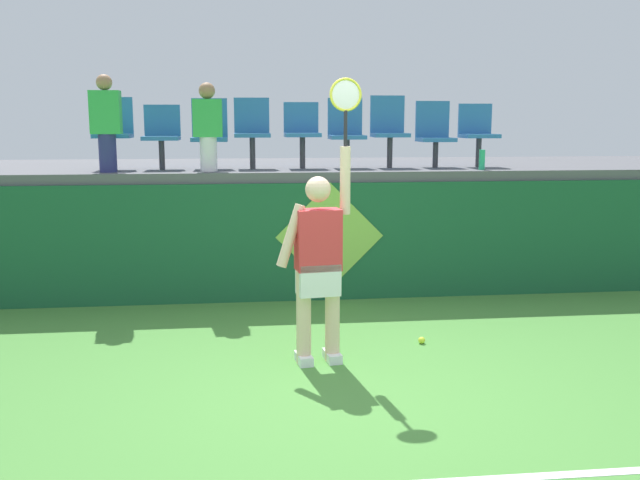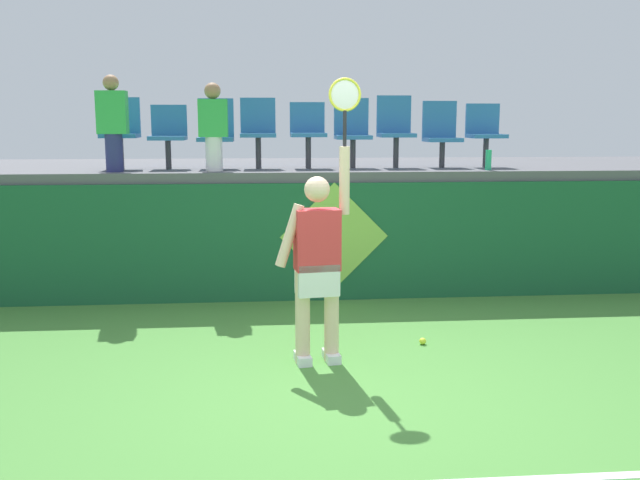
% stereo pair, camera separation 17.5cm
% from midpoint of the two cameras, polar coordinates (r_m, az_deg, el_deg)
% --- Properties ---
extents(ground_plane, '(40.00, 40.00, 0.00)m').
position_cam_midpoint_polar(ground_plane, '(5.60, 0.83, -12.41)').
color(ground_plane, '#478438').
extents(court_back_wall, '(13.92, 0.20, 1.39)m').
position_cam_midpoint_polar(court_back_wall, '(8.26, -1.77, -0.11)').
color(court_back_wall, '#195633').
rests_on(court_back_wall, ground_plane).
extents(spectator_platform, '(13.92, 3.09, 0.12)m').
position_cam_midpoint_polar(spectator_platform, '(9.65, -2.53, 5.84)').
color(spectator_platform, '#56565B').
rests_on(spectator_platform, court_back_wall).
extents(tennis_player, '(0.75, 0.31, 2.46)m').
position_cam_midpoint_polar(tennis_player, '(6.04, -0.93, -1.61)').
color(tennis_player, white).
rests_on(tennis_player, ground_plane).
extents(tennis_ball, '(0.07, 0.07, 0.07)m').
position_cam_midpoint_polar(tennis_ball, '(6.81, 7.56, -8.11)').
color(tennis_ball, '#D1E533').
rests_on(tennis_ball, ground_plane).
extents(water_bottle, '(0.07, 0.07, 0.24)m').
position_cam_midpoint_polar(water_bottle, '(8.76, 12.52, 6.41)').
color(water_bottle, '#26B272').
rests_on(water_bottle, spectator_platform).
extents(stadium_chair_0, '(0.44, 0.42, 0.88)m').
position_cam_midpoint_polar(stadium_chair_0, '(8.99, -17.03, 8.64)').
color(stadium_chair_0, '#38383D').
rests_on(stadium_chair_0, spectator_platform).
extents(stadium_chair_1, '(0.44, 0.42, 0.79)m').
position_cam_midpoint_polar(stadium_chair_1, '(8.90, -13.35, 8.50)').
color(stadium_chair_1, '#38383D').
rests_on(stadium_chair_1, spectator_platform).
extents(stadium_chair_2, '(0.44, 0.42, 0.87)m').
position_cam_midpoint_polar(stadium_chair_2, '(8.86, -9.57, 8.74)').
color(stadium_chair_2, '#38383D').
rests_on(stadium_chair_2, spectator_platform).
extents(stadium_chair_3, '(0.44, 0.42, 0.88)m').
position_cam_midpoint_polar(stadium_chair_3, '(8.85, -6.14, 9.01)').
color(stadium_chair_3, '#38383D').
rests_on(stadium_chair_3, spectator_platform).
extents(stadium_chair_4, '(0.44, 0.42, 0.82)m').
position_cam_midpoint_polar(stadium_chair_4, '(8.87, -2.06, 8.95)').
color(stadium_chair_4, '#38383D').
rests_on(stadium_chair_4, spectator_platform).
extents(stadium_chair_5, '(0.44, 0.42, 0.87)m').
position_cam_midpoint_polar(stadium_chair_5, '(8.94, 1.58, 8.98)').
color(stadium_chair_5, '#38383D').
rests_on(stadium_chair_5, spectator_platform).
extents(stadium_chair_6, '(0.44, 0.42, 0.91)m').
position_cam_midpoint_polar(stadium_chair_6, '(9.03, 5.08, 9.11)').
color(stadium_chair_6, '#38383D').
rests_on(stadium_chair_6, spectator_platform).
extents(stadium_chair_7, '(0.44, 0.42, 0.84)m').
position_cam_midpoint_polar(stadium_chair_7, '(9.17, 8.76, 8.70)').
color(stadium_chair_7, '#38383D').
rests_on(stadium_chair_7, spectator_platform).
extents(stadium_chair_8, '(0.44, 0.42, 0.81)m').
position_cam_midpoint_polar(stadium_chair_8, '(9.32, 12.19, 8.69)').
color(stadium_chair_8, '#38383D').
rests_on(stadium_chair_8, spectator_platform).
extents(spectator_0, '(0.34, 0.20, 1.03)m').
position_cam_midpoint_polar(spectator_0, '(8.42, -9.74, 9.18)').
color(spectator_0, white).
rests_on(spectator_0, spectator_platform).
extents(spectator_1, '(0.34, 0.20, 1.11)m').
position_cam_midpoint_polar(spectator_1, '(8.53, -17.62, 9.17)').
color(spectator_1, navy).
rests_on(spectator_1, spectator_platform).
extents(wall_signage_mount, '(1.27, 0.01, 1.40)m').
position_cam_midpoint_polar(wall_signage_mount, '(8.33, 0.18, -4.90)').
color(wall_signage_mount, '#195633').
rests_on(wall_signage_mount, ground_plane).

